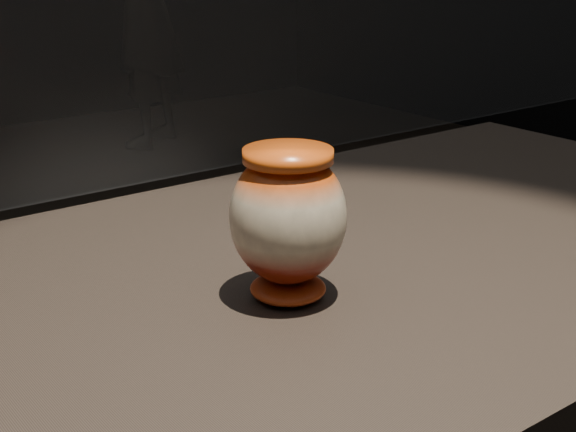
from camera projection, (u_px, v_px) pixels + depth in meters
name	position (u px, v px, depth m)	size (l,w,h in m)	color
main_vase	(288.00, 219.00, 0.90)	(0.15, 0.15, 0.18)	maroon
visitor	(144.00, 6.00, 5.01)	(0.64, 0.42, 1.76)	black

